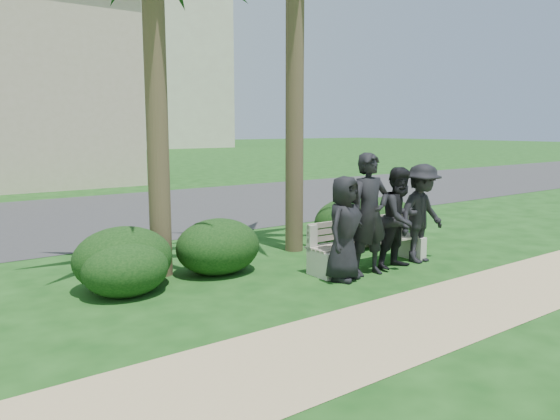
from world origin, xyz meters
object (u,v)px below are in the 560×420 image
at_px(man_a, 344,228).
at_px(man_d, 421,213).
at_px(park_bench, 368,246).
at_px(man_b, 369,214).
at_px(man_c, 400,218).

height_order(man_a, man_d, man_d).
height_order(park_bench, man_b, man_b).
distance_m(park_bench, man_a, 0.99).
distance_m(man_a, man_c, 1.18).
distance_m(man_a, man_d, 1.76).
height_order(park_bench, man_c, man_c).
bearing_deg(man_b, man_a, -172.47).
xyz_separation_m(man_c, man_d, (0.57, 0.05, 0.01)).
bearing_deg(man_b, man_d, 8.38).
bearing_deg(park_bench, man_a, -156.83).
height_order(man_c, man_d, man_d).
bearing_deg(man_b, park_bench, 52.61).
bearing_deg(man_c, man_a, 174.49).
xyz_separation_m(park_bench, man_d, (0.92, -0.29, 0.47)).
bearing_deg(park_bench, man_c, -42.55).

